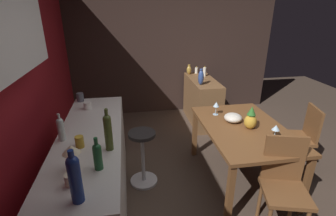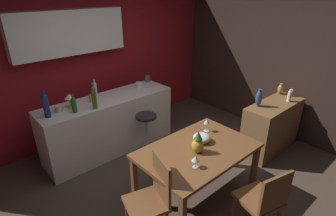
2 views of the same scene
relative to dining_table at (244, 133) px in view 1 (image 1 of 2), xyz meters
name	(u,v)px [view 1 (image 1 of 2)]	position (x,y,z in m)	size (l,w,h in m)	color
ground_plane	(218,188)	(-0.12, 0.31, -0.66)	(9.00, 9.00, 0.00)	#47382D
wall_side_right	(162,48)	(2.43, 0.61, 0.64)	(0.10, 4.40, 2.60)	#33231E
dining_table	(244,133)	(0.00, 0.00, 0.00)	(1.38, 0.91, 0.74)	brown
kitchen_counter	(95,173)	(-0.21, 1.71, -0.21)	(2.10, 0.60, 0.90)	silver
sideboard_cabinet	(202,101)	(1.74, -0.03, -0.25)	(1.10, 0.44, 0.82)	brown
chair_near_window	(284,183)	(-0.74, -0.07, -0.14)	(0.49, 0.49, 0.95)	brown
chair_by_doorway	(300,136)	(0.08, -0.84, -0.16)	(0.49, 0.49, 0.89)	brown
bar_stool	(143,156)	(0.14, 1.19, -0.29)	(0.34, 0.34, 0.69)	#262323
wine_glass_left	(216,105)	(0.39, 0.21, 0.22)	(0.08, 0.08, 0.17)	silver
wine_glass_right	(276,128)	(-0.27, -0.22, 0.18)	(0.08, 0.08, 0.14)	silver
pineapple_centerpiece	(251,119)	(-0.05, -0.04, 0.20)	(0.14, 0.14, 0.27)	gold
fruit_bowl	(233,118)	(0.16, 0.08, 0.13)	(0.21, 0.21, 0.10)	beige
wine_bottle_cobalt	(75,177)	(-1.10, 1.67, 0.42)	(0.08, 0.08, 0.37)	navy
wine_bottle_olive	(108,131)	(-0.51, 1.50, 0.42)	(0.07, 0.07, 0.38)	#475623
wine_bottle_clear	(61,128)	(-0.27, 1.94, 0.36)	(0.06, 0.06, 0.26)	silver
wine_bottle_green	(97,155)	(-0.78, 1.57, 0.36)	(0.07, 0.07, 0.27)	#1E592D
cup_cream	(72,179)	(-0.93, 1.73, 0.29)	(0.13, 0.10, 0.09)	beige
cup_mustard	(80,142)	(-0.43, 1.76, 0.29)	(0.11, 0.07, 0.10)	gold
cup_slate	(80,97)	(0.75, 1.93, 0.30)	(0.12, 0.09, 0.11)	#515660
cup_white	(88,105)	(0.47, 1.80, 0.29)	(0.13, 0.09, 0.09)	white
counter_lamp	(71,151)	(-0.76, 1.75, 0.40)	(0.13, 0.13, 0.21)	#A58447
pillar_candle_tall	(204,72)	(1.97, -0.12, 0.25)	(0.06, 0.06, 0.19)	white
pillar_candle_short	(196,70)	(2.21, -0.03, 0.22)	(0.06, 0.06, 0.14)	white
vase_brass	(189,70)	(2.16, 0.13, 0.25)	(0.09, 0.09, 0.18)	#B78C38
vase_ceramic_blue	(201,77)	(1.45, 0.11, 0.29)	(0.09, 0.09, 0.27)	#334C8C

